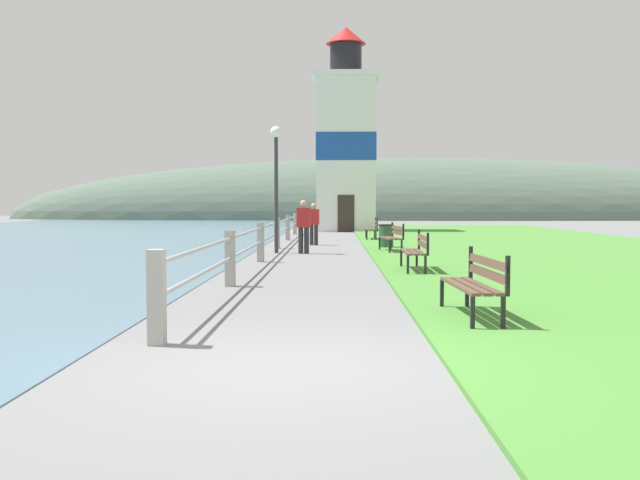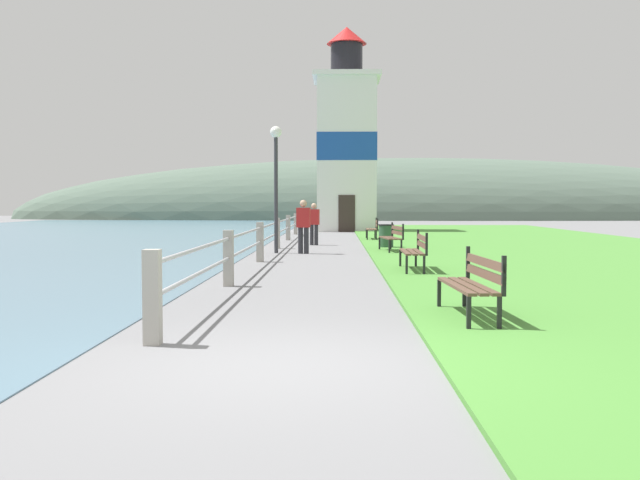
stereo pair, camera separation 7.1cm
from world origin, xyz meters
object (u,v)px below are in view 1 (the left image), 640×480
Objects in this scene: trash_bin at (386,236)px; person_by_railing at (314,222)px; lighthouse at (346,143)px; park_bench_far at (393,236)px; park_bench_midway at (417,249)px; person_strolling at (304,224)px; park_bench_by_lighthouse at (373,228)px; lamp_post at (276,166)px; park_bench_near at (476,281)px.

person_by_railing is at bearing 141.47° from trash_bin.
lighthouse reaches higher than trash_bin.
park_bench_midway is at bearing 83.36° from park_bench_far.
person_by_railing is (0.19, 4.45, -0.06)m from person_strolling.
trash_bin is (-0.07, 2.01, -0.11)m from park_bench_far.
trash_bin is (0.15, -5.51, -0.11)m from park_bench_by_lighthouse.
person_strolling is 2.04m from lamp_post.
park_bench_far is 0.16× the size of lighthouse.
park_bench_midway is 7.53m from lamp_post.
lighthouse is 6.80× the size of person_strolling.
person_by_railing is (-2.65, 17.02, 0.31)m from park_bench_near.
park_bench_midway is at bearing -146.21° from person_strolling.
park_bench_midway is 13.91m from park_bench_by_lighthouse.
park_bench_far is 2.01m from trash_bin.
lamp_post is (-3.45, -7.71, 2.20)m from park_bench_by_lighthouse.
person_strolling is (-2.81, 5.97, 0.37)m from park_bench_midway.
lamp_post is at bearing -97.81° from lighthouse.
park_bench_far is 1.14× the size of person_by_railing.
park_bench_far is at bearing -86.07° from lighthouse.
park_bench_by_lighthouse is at bearing -94.98° from park_bench_far.
park_bench_midway is (-0.03, 6.59, 0.00)m from park_bench_near.
park_bench_near is 1.18× the size of park_bench_by_lighthouse.
park_bench_far is at bearing -92.62° from park_bench_near.
person_strolling is (-2.80, -0.42, 0.37)m from park_bench_far.
trash_bin is at bearing -88.53° from park_bench_midway.
lighthouse is 7.25× the size of person_by_railing.
park_bench_midway is 1.18× the size of park_bench_by_lighthouse.
person_strolling is at bearing 1.86° from park_bench_far.
trash_bin is 0.21× the size of lamp_post.
park_bench_near is 2.28× the size of trash_bin.
park_bench_by_lighthouse is 8.35m from person_strolling.
person_by_railing reaches higher than park_bench_midway.
person_strolling is at bearing -80.04° from park_bench_near.
park_bench_near is 1.00× the size of park_bench_midway.
park_bench_near is at bearing 91.86° from park_bench_by_lighthouse.
park_bench_near is at bearing 91.21° from park_bench_midway.
park_bench_by_lighthouse is at bearing -92.05° from park_bench_near.
trash_bin is at bearing -39.72° from person_strolling.
park_bench_far is 4.28m from lamp_post.
lamp_post reaches higher than park_bench_near.
park_bench_near is 12.88m from person_strolling.
person_by_railing is at bearing 75.98° from lamp_post.
park_bench_by_lighthouse is at bearing 65.90° from lamp_post.
park_bench_midway and park_bench_far have the same top height.
park_bench_far is 18.27m from lighthouse.
person_strolling is 4.46m from person_by_railing.
person_strolling is at bearing -63.86° from park_bench_midway.
person_by_railing reaches higher than park_bench_far.
park_bench_far is 1.07× the size of person_strolling.
lighthouse is (-0.99, 10.19, 4.38)m from park_bench_by_lighthouse.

